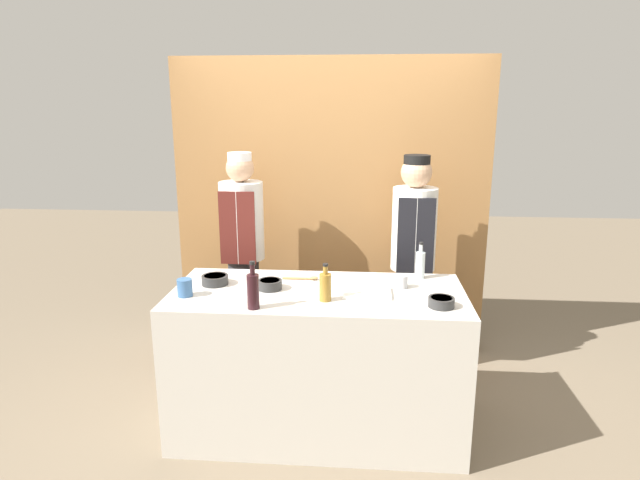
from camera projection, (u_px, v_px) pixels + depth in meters
ground_plane at (318, 426)px, 3.48m from camera, size 14.00×14.00×0.00m
cabinet_wall at (331, 209)px, 4.41m from camera, size 2.53×0.18×2.40m
counter at (318, 361)px, 3.37m from camera, size 1.79×0.81×0.93m
sauce_bowl_green at (215, 279)px, 3.37m from camera, size 0.17×0.17×0.06m
sauce_bowl_purple at (441, 302)px, 2.99m from camera, size 0.15×0.15×0.06m
sauce_bowl_orange at (270, 284)px, 3.28m from camera, size 0.15×0.15×0.06m
cutting_board at (367, 292)px, 3.20m from camera, size 0.28×0.22×0.02m
bottle_clear at (420, 264)px, 3.47m from camera, size 0.06×0.06×0.24m
bottle_wine at (253, 290)px, 2.95m from camera, size 0.07×0.07×0.27m
bottle_vinegar at (325, 286)px, 3.08m from camera, size 0.07×0.07×0.22m
cup_blue at (185, 288)px, 3.16m from camera, size 0.09×0.09×0.10m
cup_steel at (402, 282)px, 3.30m from camera, size 0.07×0.07×0.08m
wooden_spoon at (305, 278)px, 3.46m from camera, size 0.23×0.04×0.02m
chef_left at (243, 253)px, 4.08m from camera, size 0.33×0.33×1.70m
chef_right at (413, 257)px, 3.98m from camera, size 0.33×0.33×1.69m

